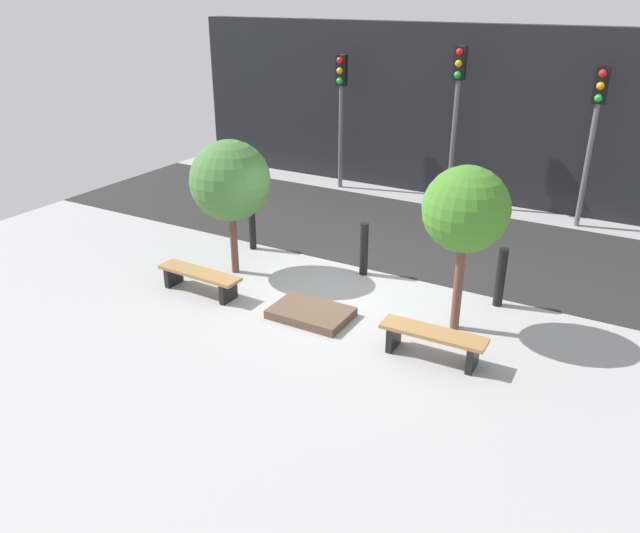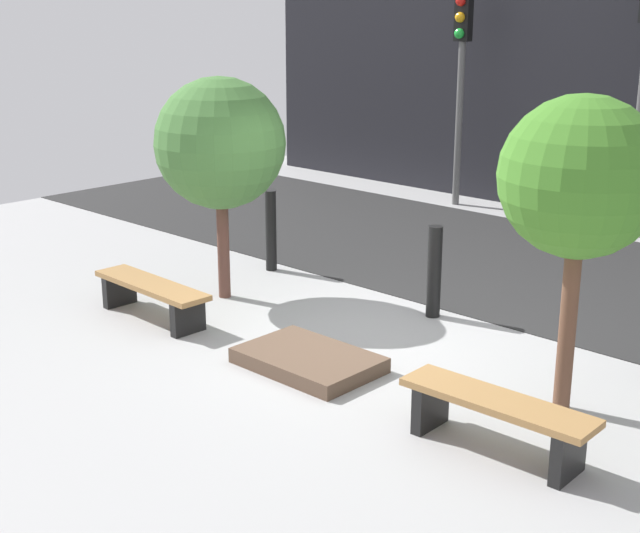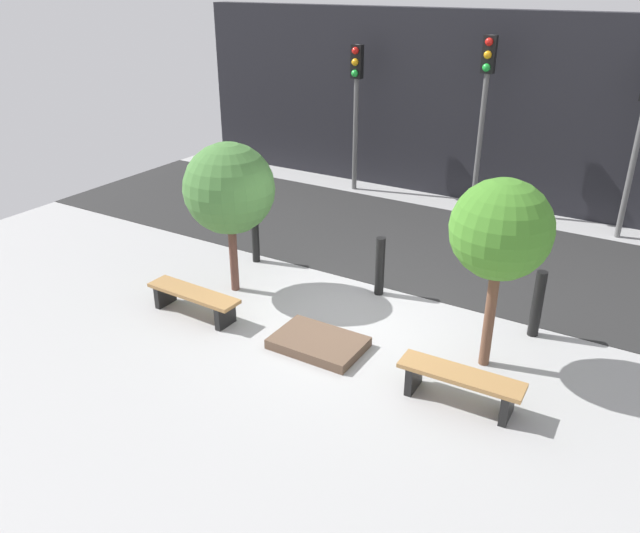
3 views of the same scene
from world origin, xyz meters
The scene contains 14 objects.
ground_plane centered at (0.00, 0.00, 0.00)m, with size 18.00×18.00×0.00m, color #A0A0A0.
road_strip centered at (0.00, 3.59, 0.01)m, with size 18.00×4.44×0.01m, color #282828.
building_facade centered at (0.00, 7.04, 2.19)m, with size 16.20×0.50×4.38m, color black.
bench_left centered at (-2.25, -1.11, 0.31)m, with size 1.69×0.45×0.43m.
bench_right centered at (2.25, -1.11, 0.33)m, with size 1.62×0.45×0.46m.
planter_bed centered at (0.00, -0.91, 0.08)m, with size 1.34×0.90×0.15m, color brown.
tree_behind_left_bench centered at (-2.25, -0.04, 1.86)m, with size 1.53×1.53×2.63m.
tree_behind_right_bench centered at (2.25, -0.04, 2.05)m, with size 1.35×1.35×2.74m.
bollard_far_left centered at (-2.65, 1.12, 0.54)m, with size 0.15×0.15×1.08m, color black.
bollard_left centered at (0.00, 1.12, 0.53)m, with size 0.16×0.16×1.05m, color black.
bollard_center centered at (2.65, 1.12, 0.54)m, with size 0.17×0.17×1.08m, color black.
traffic_light_west centered at (-3.19, 6.10, 2.47)m, with size 0.28×0.27×3.57m.
traffic_light_mid_west centered at (0.00, 6.10, 2.69)m, with size 0.28×0.27×3.92m.
traffic_light_mid_east centered at (3.19, 6.10, 2.50)m, with size 0.28×0.27×3.62m.
Camera 1 is at (4.81, -9.00, 5.15)m, focal length 35.00 mm.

